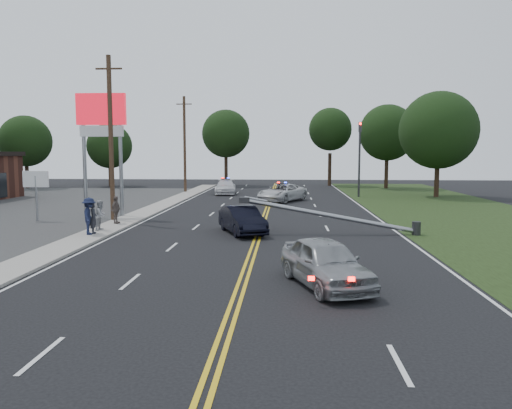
# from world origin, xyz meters

# --- Properties ---
(ground) EXTENTS (120.00, 120.00, 0.00)m
(ground) POSITION_xyz_m (0.00, 0.00, 0.00)
(ground) COLOR black
(ground) RESTS_ON ground
(sidewalk) EXTENTS (1.80, 70.00, 0.12)m
(sidewalk) POSITION_xyz_m (-8.40, 10.00, 0.06)
(sidewalk) COLOR gray
(sidewalk) RESTS_ON ground
(grass_verge) EXTENTS (12.00, 80.00, 0.01)m
(grass_verge) POSITION_xyz_m (13.50, 10.00, 0.01)
(grass_verge) COLOR black
(grass_verge) RESTS_ON ground
(centerline_yellow) EXTENTS (0.36, 80.00, 0.00)m
(centerline_yellow) POSITION_xyz_m (0.00, 10.00, 0.01)
(centerline_yellow) COLOR gold
(centerline_yellow) RESTS_ON ground
(pylon_sign) EXTENTS (3.20, 0.35, 8.00)m
(pylon_sign) POSITION_xyz_m (-10.50, 14.00, 6.00)
(pylon_sign) COLOR gray
(pylon_sign) RESTS_ON ground
(small_sign) EXTENTS (1.60, 0.14, 3.10)m
(small_sign) POSITION_xyz_m (-14.00, 12.00, 2.33)
(small_sign) COLOR gray
(small_sign) RESTS_ON ground
(traffic_signal) EXTENTS (0.28, 0.41, 7.05)m
(traffic_signal) POSITION_xyz_m (8.30, 30.00, 4.21)
(traffic_signal) COLOR #2D2D30
(traffic_signal) RESTS_ON ground
(fallen_streetlight) EXTENTS (9.36, 0.44, 1.91)m
(fallen_streetlight) POSITION_xyz_m (4.19, 8.00, 0.92)
(fallen_streetlight) COLOR #2D2D30
(fallen_streetlight) RESTS_ON ground
(utility_pole_mid) EXTENTS (1.60, 0.28, 10.00)m
(utility_pole_mid) POSITION_xyz_m (-9.20, 12.00, 5.08)
(utility_pole_mid) COLOR #382619
(utility_pole_mid) RESTS_ON ground
(utility_pole_far) EXTENTS (1.60, 0.28, 10.00)m
(utility_pole_far) POSITION_xyz_m (-9.20, 34.00, 5.08)
(utility_pole_far) COLOR #382619
(utility_pole_far) RESTS_ON ground
(tree_4) EXTENTS (5.99, 5.99, 8.54)m
(tree_4) POSITION_xyz_m (-29.23, 39.47, 5.54)
(tree_4) COLOR black
(tree_4) RESTS_ON ground
(tree_5) EXTENTS (5.53, 5.53, 7.78)m
(tree_5) POSITION_xyz_m (-20.53, 43.22, 5.01)
(tree_5) COLOR black
(tree_5) RESTS_ON ground
(tree_6) EXTENTS (6.02, 6.02, 9.58)m
(tree_6) POSITION_xyz_m (-6.24, 45.26, 6.56)
(tree_6) COLOR black
(tree_6) RESTS_ON ground
(tree_7) EXTENTS (5.38, 5.38, 9.81)m
(tree_7) POSITION_xyz_m (6.91, 46.07, 7.09)
(tree_7) COLOR black
(tree_7) RESTS_ON ground
(tree_8) EXTENTS (6.55, 6.55, 9.80)m
(tree_8) POSITION_xyz_m (13.18, 41.81, 6.51)
(tree_8) COLOR black
(tree_8) RESTS_ON ground
(tree_9) EXTENTS (7.27, 7.27, 9.94)m
(tree_9) POSITION_xyz_m (15.68, 30.47, 6.29)
(tree_9) COLOR black
(tree_9) RESTS_ON ground
(crashed_sedan) EXTENTS (3.02, 4.61, 1.44)m
(crashed_sedan) POSITION_xyz_m (-0.89, 8.03, 0.72)
(crashed_sedan) COLOR black
(crashed_sedan) RESTS_ON ground
(waiting_sedan) EXTENTS (3.18, 4.83, 1.53)m
(waiting_sedan) POSITION_xyz_m (2.67, -2.16, 0.76)
(waiting_sedan) COLOR gray
(waiting_sedan) RESTS_ON ground
(emergency_a) EXTENTS (4.81, 5.98, 1.51)m
(emergency_a) POSITION_xyz_m (1.04, 25.30, 0.76)
(emergency_a) COLOR silver
(emergency_a) RESTS_ON ground
(emergency_b) EXTENTS (2.43, 5.10, 1.43)m
(emergency_b) POSITION_xyz_m (-4.76, 32.49, 0.72)
(emergency_b) COLOR silver
(emergency_b) RESTS_ON ground
(bystander_a) EXTENTS (0.53, 0.67, 1.59)m
(bystander_a) POSITION_xyz_m (-8.37, 6.79, 0.92)
(bystander_a) COLOR #282930
(bystander_a) RESTS_ON sidewalk
(bystander_b) EXTENTS (0.67, 0.82, 1.59)m
(bystander_b) POSITION_xyz_m (-8.43, 7.97, 0.91)
(bystander_b) COLOR #9D9DA2
(bystander_b) RESTS_ON sidewalk
(bystander_c) EXTENTS (0.98, 1.34, 1.87)m
(bystander_c) POSITION_xyz_m (-8.46, 6.49, 1.05)
(bystander_c) COLOR #161C38
(bystander_c) RESTS_ON sidewalk
(bystander_d) EXTENTS (0.53, 0.99, 1.60)m
(bystander_d) POSITION_xyz_m (-8.46, 10.38, 0.92)
(bystander_d) COLOR #63554F
(bystander_d) RESTS_ON sidewalk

